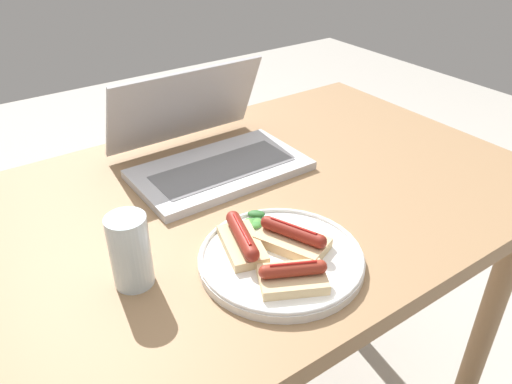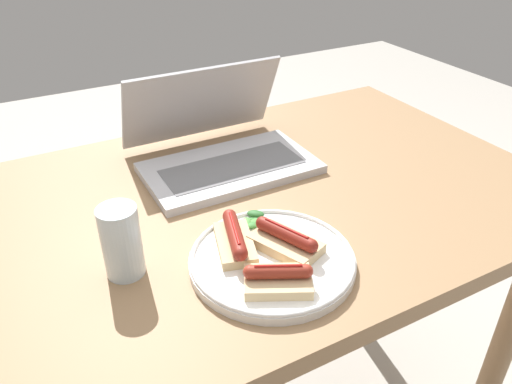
% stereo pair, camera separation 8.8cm
% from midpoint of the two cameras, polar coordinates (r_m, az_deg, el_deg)
% --- Properties ---
extents(desk, '(1.16, 0.77, 0.78)m').
position_cam_midpoint_polar(desk, '(1.05, 3.18, -4.89)').
color(desk, '#93704C').
rests_on(desk, ground_plane).
extents(laptop, '(0.36, 0.29, 0.20)m').
position_cam_midpoint_polar(laptop, '(1.08, -1.63, 4.96)').
color(laptop, '#B7B7BC').
rests_on(laptop, desk).
extents(plate, '(0.27, 0.27, 0.02)m').
position_cam_midpoint_polar(plate, '(0.81, 5.00, -7.79)').
color(plate, white).
rests_on(plate, desk).
extents(sausage_toast_left, '(0.10, 0.13, 0.04)m').
position_cam_midpoint_polar(sausage_toast_left, '(0.82, 6.53, -5.62)').
color(sausage_toast_left, '#D6B784').
rests_on(sausage_toast_left, plate).
extents(sausage_toast_middle, '(0.12, 0.10, 0.04)m').
position_cam_midpoint_polar(sausage_toast_middle, '(0.75, 5.94, -9.88)').
color(sausage_toast_middle, '#D6B784').
rests_on(sausage_toast_middle, plate).
extents(sausage_toast_right, '(0.09, 0.12, 0.04)m').
position_cam_midpoint_polar(sausage_toast_right, '(0.81, 0.67, -5.52)').
color(sausage_toast_right, '#D6B784').
rests_on(sausage_toast_right, plate).
extents(salad_pile, '(0.07, 0.08, 0.01)m').
position_cam_midpoint_polar(salad_pile, '(0.88, 3.01, -3.43)').
color(salad_pile, '#387A33').
rests_on(salad_pile, plate).
extents(drinking_glass, '(0.06, 0.06, 0.12)m').
position_cam_midpoint_polar(drinking_glass, '(0.78, -12.03, -5.68)').
color(drinking_glass, silver).
rests_on(drinking_glass, desk).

